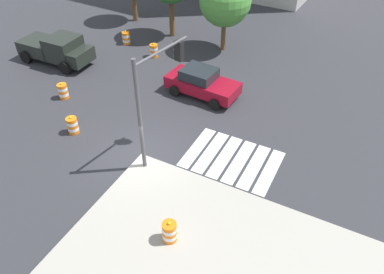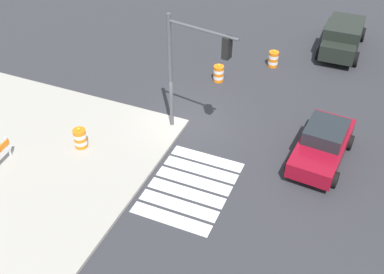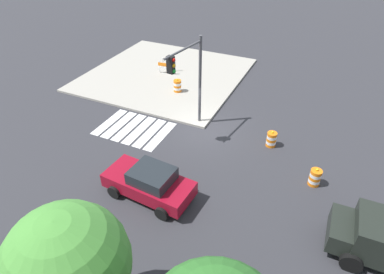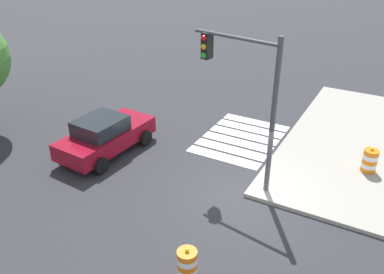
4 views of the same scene
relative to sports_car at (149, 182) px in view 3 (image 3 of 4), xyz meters
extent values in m
plane|color=#2D2D33|center=(-0.15, -6.27, -0.81)|extent=(120.00, 120.00, 0.00)
cube|color=#9E998E|center=(5.85, -12.27, -0.74)|extent=(12.00, 12.00, 0.15)
cube|color=silver|center=(1.97, -4.47, -0.80)|extent=(0.60, 3.20, 0.02)
cube|color=silver|center=(2.72, -4.47, -0.80)|extent=(0.60, 3.20, 0.02)
cube|color=silver|center=(3.47, -4.47, -0.80)|extent=(0.60, 3.20, 0.02)
cube|color=silver|center=(4.22, -4.47, -0.80)|extent=(0.60, 3.20, 0.02)
cube|color=silver|center=(4.97, -4.47, -0.80)|extent=(0.60, 3.20, 0.02)
cube|color=silver|center=(5.72, -4.47, -0.80)|extent=(0.60, 3.20, 0.02)
cube|color=maroon|center=(0.06, 0.00, -0.13)|extent=(4.43, 2.16, 0.70)
cube|color=#1E2328|center=(-0.19, 0.01, 0.52)|extent=(2.02, 1.74, 0.60)
cylinder|color=black|center=(1.48, 0.84, -0.48)|extent=(0.68, 0.29, 0.66)
cylinder|color=black|center=(1.33, -1.05, -0.48)|extent=(0.68, 0.29, 0.66)
cylinder|color=black|center=(-1.22, 1.05, -0.48)|extent=(0.68, 0.29, 0.66)
cylinder|color=black|center=(-1.36, -0.85, -0.48)|extent=(0.68, 0.29, 0.66)
cube|color=black|center=(-9.72, -0.82, 0.36)|extent=(1.93, 2.03, 1.50)
cube|color=black|center=(-8.62, -0.81, 0.06)|extent=(1.43, 1.92, 0.90)
cylinder|color=black|center=(-8.93, 0.21, -0.39)|extent=(0.84, 0.31, 0.84)
cylinder|color=black|center=(-8.90, -1.83, -0.39)|extent=(0.84, 0.31, 0.84)
sphere|color=yellow|center=(-5.08, 2.81, 0.15)|extent=(0.12, 0.12, 0.12)
cylinder|color=orange|center=(-4.32, -6.34, -0.72)|extent=(0.56, 0.56, 0.18)
cylinder|color=white|center=(-4.32, -6.34, -0.54)|extent=(0.56, 0.56, 0.18)
cylinder|color=orange|center=(-4.32, -6.34, -0.36)|extent=(0.56, 0.56, 0.18)
cylinder|color=white|center=(-4.32, -6.34, -0.18)|extent=(0.56, 0.56, 0.18)
cylinder|color=orange|center=(-4.32, -6.34, 0.00)|extent=(0.56, 0.56, 0.18)
sphere|color=yellow|center=(-4.32, -6.34, 0.15)|extent=(0.12, 0.12, 0.12)
cylinder|color=orange|center=(-7.04, -4.06, -0.72)|extent=(0.56, 0.56, 0.18)
cylinder|color=white|center=(-7.04, -4.06, -0.54)|extent=(0.56, 0.56, 0.18)
cylinder|color=orange|center=(-7.04, -4.06, -0.36)|extent=(0.56, 0.56, 0.18)
cylinder|color=white|center=(-7.04, -4.06, -0.18)|extent=(0.56, 0.56, 0.18)
cylinder|color=orange|center=(-7.04, -4.06, 0.00)|extent=(0.56, 0.56, 0.18)
sphere|color=yellow|center=(-7.04, -4.06, 0.15)|extent=(0.12, 0.12, 0.12)
cylinder|color=orange|center=(3.52, -9.86, -0.57)|extent=(0.56, 0.56, 0.18)
cylinder|color=white|center=(3.52, -9.86, -0.39)|extent=(0.56, 0.56, 0.18)
cylinder|color=orange|center=(3.52, -9.86, -0.21)|extent=(0.56, 0.56, 0.18)
cylinder|color=white|center=(3.52, -9.86, -0.03)|extent=(0.56, 0.56, 0.18)
cylinder|color=orange|center=(3.52, -9.86, 0.15)|extent=(0.56, 0.56, 0.18)
sphere|color=yellow|center=(3.52, -9.86, 0.30)|extent=(0.12, 0.12, 0.12)
cube|color=silver|center=(5.27, -12.33, -0.16)|extent=(0.08, 0.08, 1.00)
cube|color=silver|center=(5.33, -13.03, -0.16)|extent=(0.08, 0.08, 1.00)
cube|color=silver|center=(6.36, -12.23, -0.16)|extent=(0.08, 0.08, 1.00)
cube|color=silver|center=(6.43, -12.93, -0.16)|extent=(0.08, 0.08, 1.00)
cube|color=orange|center=(5.81, -12.26, 0.09)|extent=(1.30, 0.16, 0.28)
cube|color=white|center=(5.81, -12.26, -0.21)|extent=(1.30, 0.16, 0.20)
cylinder|color=#4C4C51|center=(0.45, -6.87, 2.09)|extent=(0.18, 0.18, 5.50)
cylinder|color=#4C4C51|center=(0.72, -5.30, 4.54)|extent=(0.66, 3.17, 0.12)
cube|color=black|center=(0.91, -4.19, 4.09)|extent=(0.40, 0.34, 0.90)
sphere|color=red|center=(0.72, -4.16, 4.39)|extent=(0.20, 0.20, 0.20)
sphere|color=#F2A514|center=(0.72, -4.16, 4.09)|extent=(0.20, 0.20, 0.20)
sphere|color=green|center=(0.72, -4.16, 3.79)|extent=(0.20, 0.20, 0.20)
sphere|color=#478C38|center=(-1.28, 6.04, 2.71)|extent=(3.48, 3.48, 3.48)
camera|label=1|loc=(8.23, -17.11, 11.46)|focal=35.04mm
camera|label=2|loc=(16.33, 0.96, 12.45)|focal=43.69mm
camera|label=3|loc=(-6.48, 9.28, 10.62)|focal=30.36mm
camera|label=4|loc=(-11.45, -10.42, 7.87)|focal=38.53mm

